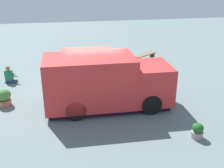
{
  "coord_description": "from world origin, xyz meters",
  "views": [
    {
      "loc": [
        1.23,
        12.37,
        5.44
      ],
      "look_at": [
        -0.75,
        1.26,
        0.81
      ],
      "focal_mm": 44.41,
      "sensor_mm": 36.0,
      "label": 1
    }
  ],
  "objects_px": {
    "person_customer": "(10,76)",
    "planter_flowering_near": "(4,97)",
    "planter_flowering_far": "(197,131)",
    "plaza_bench": "(145,56)",
    "food_truck": "(105,83)"
  },
  "relations": [
    {
      "from": "plaza_bench",
      "to": "food_truck",
      "type": "bearing_deg",
      "value": 59.63
    },
    {
      "from": "planter_flowering_near",
      "to": "food_truck",
      "type": "bearing_deg",
      "value": 167.59
    },
    {
      "from": "food_truck",
      "to": "person_customer",
      "type": "distance_m",
      "value": 5.85
    },
    {
      "from": "planter_flowering_far",
      "to": "plaza_bench",
      "type": "height_order",
      "value": "planter_flowering_far"
    },
    {
      "from": "food_truck",
      "to": "planter_flowering_far",
      "type": "distance_m",
      "value": 4.11
    },
    {
      "from": "food_truck",
      "to": "plaza_bench",
      "type": "xyz_separation_m",
      "value": [
        -3.54,
        -6.05,
        -0.74
      ]
    },
    {
      "from": "planter_flowering_far",
      "to": "plaza_bench",
      "type": "xyz_separation_m",
      "value": [
        -0.75,
        -8.96,
        0.07
      ]
    },
    {
      "from": "person_customer",
      "to": "planter_flowering_far",
      "type": "relative_size",
      "value": 1.6
    },
    {
      "from": "food_truck",
      "to": "planter_flowering_near",
      "type": "bearing_deg",
      "value": -12.41
    },
    {
      "from": "person_customer",
      "to": "planter_flowering_far",
      "type": "bearing_deg",
      "value": 137.9
    },
    {
      "from": "person_customer",
      "to": "planter_flowering_near",
      "type": "height_order",
      "value": "person_customer"
    },
    {
      "from": "person_customer",
      "to": "plaza_bench",
      "type": "distance_m",
      "value": 8.38
    },
    {
      "from": "food_truck",
      "to": "planter_flowering_near",
      "type": "height_order",
      "value": "food_truck"
    },
    {
      "from": "person_customer",
      "to": "planter_flowering_near",
      "type": "bearing_deg",
      "value": 93.96
    },
    {
      "from": "food_truck",
      "to": "planter_flowering_near",
      "type": "distance_m",
      "value": 4.47
    }
  ]
}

